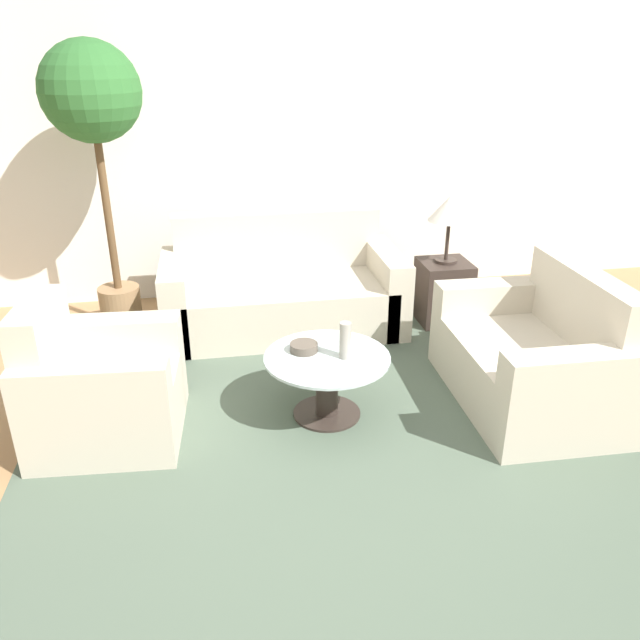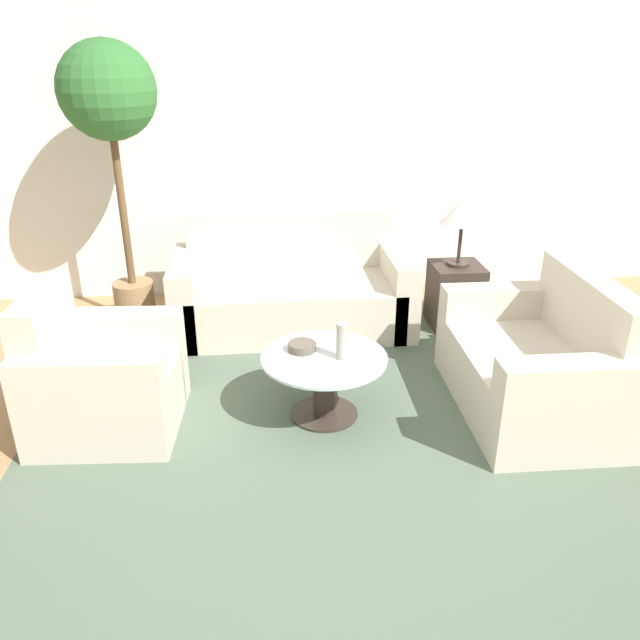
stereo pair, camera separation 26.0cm
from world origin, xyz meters
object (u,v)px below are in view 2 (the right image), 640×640
object	(u,v)px
potted_plant	(110,114)
coffee_table	(324,378)
table_lamp	(463,213)
loveseat	(541,367)
vase	(342,341)
bowl	(302,347)
armchair	(98,384)
sofa_main	(292,292)

from	to	relation	value
potted_plant	coffee_table	bearing A→B (deg)	-48.70
table_lamp	coffee_table	bearing A→B (deg)	-133.74
coffee_table	table_lamp	size ratio (longest dim) A/B	1.41
loveseat	table_lamp	xyz separation A→B (m)	(-0.15, 1.33, 0.67)
vase	bowl	xyz separation A→B (m)	(-0.23, 0.13, -0.09)
vase	bowl	world-z (taller)	vase
armchair	coffee_table	bearing A→B (deg)	-87.40
table_lamp	bowl	distance (m)	1.87
armchair	potted_plant	world-z (taller)	potted_plant
sofa_main	bowl	xyz separation A→B (m)	(-0.02, -1.34, 0.16)
table_lamp	bowl	xyz separation A→B (m)	(-1.35, -1.19, -0.51)
vase	coffee_table	bearing A→B (deg)	161.63
vase	loveseat	bearing A→B (deg)	-0.42
bowl	coffee_table	bearing A→B (deg)	-36.37
armchair	sofa_main	bearing A→B (deg)	-38.04
potted_plant	vase	distance (m)	2.53
sofa_main	vase	size ratio (longest dim) A/B	8.24
coffee_table	vase	xyz separation A→B (m)	(0.10, -0.03, 0.26)
bowl	potted_plant	bearing A→B (deg)	130.33
armchair	vase	bearing A→B (deg)	-88.65
table_lamp	bowl	world-z (taller)	table_lamp
bowl	table_lamp	bearing A→B (deg)	41.21
armchair	bowl	size ratio (longest dim) A/B	5.06
sofa_main	vase	distance (m)	1.51
table_lamp	vase	distance (m)	1.78
loveseat	bowl	xyz separation A→B (m)	(-1.50, 0.14, 0.15)
vase	potted_plant	bearing A→B (deg)	132.71
sofa_main	coffee_table	size ratio (longest dim) A/B	2.45
coffee_table	sofa_main	bearing A→B (deg)	94.24
armchair	loveseat	xyz separation A→B (m)	(2.74, -0.07, -0.00)
armchair	vase	xyz separation A→B (m)	(1.47, -0.06, 0.24)
sofa_main	table_lamp	size ratio (longest dim) A/B	3.47
sofa_main	potted_plant	bearing A→B (deg)	172.07
armchair	vase	world-z (taller)	armchair
sofa_main	loveseat	xyz separation A→B (m)	(1.48, -1.48, 0.00)
sofa_main	coffee_table	xyz separation A→B (m)	(0.11, -1.44, -0.02)
loveseat	potted_plant	xyz separation A→B (m)	(-2.80, 1.67, 1.40)
table_lamp	potted_plant	world-z (taller)	potted_plant
table_lamp	vase	xyz separation A→B (m)	(-1.12, -1.32, -0.42)
coffee_table	table_lamp	world-z (taller)	table_lamp
armchair	bowl	distance (m)	1.25
loveseat	coffee_table	world-z (taller)	loveseat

